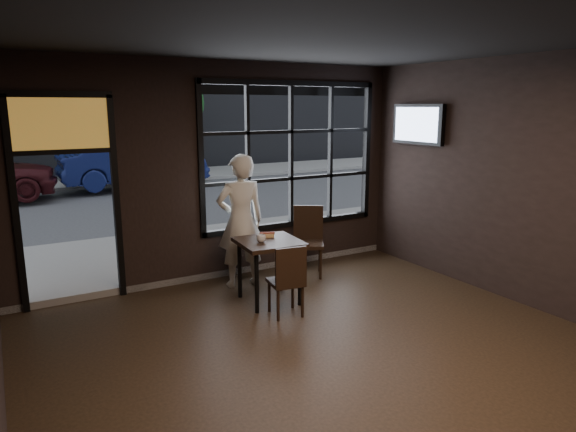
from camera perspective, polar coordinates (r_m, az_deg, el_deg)
floor at (r=5.19m, az=8.71°, el=-17.68°), size 6.00×7.00×0.02m
ceiling at (r=4.56m, az=10.09°, el=20.16°), size 6.00×7.00×0.02m
wall_right at (r=6.89m, az=29.13°, el=2.59°), size 0.04×7.00×3.20m
window_frame at (r=8.12m, az=0.33°, el=6.76°), size 3.06×0.12×2.28m
stained_transom at (r=7.03m, az=-23.95°, el=9.40°), size 1.20×0.06×0.70m
street_asphalt at (r=27.75m, az=-23.95°, el=5.76°), size 60.00×41.00×0.04m
cafe_table at (r=6.83m, az=-2.10°, el=-6.10°), size 0.83×0.83×0.84m
chair_near at (r=6.39m, az=-0.27°, el=-7.07°), size 0.45×0.45×0.91m
chair_window at (r=7.83m, az=2.27°, el=-2.91°), size 0.63×0.63×1.06m
man at (r=7.33m, az=-5.29°, el=-0.55°), size 0.75×0.54×1.91m
hotdog at (r=6.87m, az=-2.33°, el=-2.12°), size 0.22×0.15×0.06m
cup at (r=6.63m, az=-3.03°, el=-2.50°), size 0.14×0.14×0.10m
tv at (r=8.36m, az=14.26°, el=9.85°), size 0.12×1.06×0.62m
navy_car at (r=16.70m, az=-16.75°, el=5.66°), size 4.42×1.58×1.45m
tree_left at (r=18.65m, az=-29.28°, el=11.14°), size 2.27×2.27×3.88m
tree_right at (r=19.51m, az=-12.61°, el=12.15°), size 2.22×2.22×3.78m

